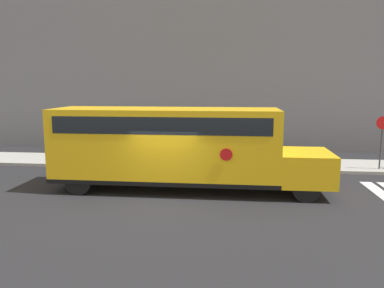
% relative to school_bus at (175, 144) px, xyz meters
% --- Properties ---
extents(ground_plane, '(60.00, 60.00, 0.00)m').
position_rel_school_bus_xyz_m(ground_plane, '(-0.23, -1.52, -1.85)').
color(ground_plane, black).
extents(sidewalk_strip, '(44.00, 3.00, 0.15)m').
position_rel_school_bus_xyz_m(sidewalk_strip, '(-0.23, 4.98, -1.77)').
color(sidewalk_strip, '#9E9E99').
rests_on(sidewalk_strip, ground).
extents(building_backdrop, '(32.00, 4.00, 13.49)m').
position_rel_school_bus_xyz_m(building_backdrop, '(-0.23, 11.48, 4.89)').
color(building_backdrop, slate).
rests_on(building_backdrop, ground).
extents(school_bus, '(10.75, 2.57, 3.25)m').
position_rel_school_bus_xyz_m(school_bus, '(0.00, 0.00, 0.00)').
color(school_bus, yellow).
rests_on(school_bus, ground).
extents(stop_sign, '(0.63, 0.10, 2.70)m').
position_rel_school_bus_xyz_m(stop_sign, '(9.31, 4.16, -0.11)').
color(stop_sign, '#38383A').
rests_on(stop_sign, ground).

